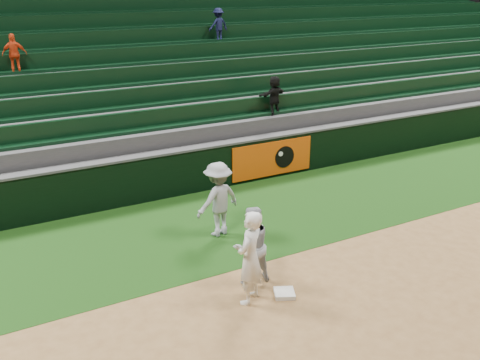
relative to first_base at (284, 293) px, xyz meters
name	(u,v)px	position (x,y,z in m)	size (l,w,h in m)	color
ground	(278,286)	(0.06, 0.32, -0.04)	(70.00, 70.00, 0.00)	brown
foul_grass	(209,226)	(0.06, 3.32, -0.04)	(36.00, 4.20, 0.01)	black
first_base	(284,293)	(0.00, 0.00, 0.00)	(0.36, 0.36, 0.08)	silver
first_baseman	(250,258)	(-0.64, 0.16, 0.83)	(0.64, 0.42, 1.74)	white
baserunner	(251,246)	(-0.30, 0.70, 0.73)	(0.75, 0.58, 1.54)	#A5A8B0
base_coach	(218,199)	(0.07, 2.81, 0.82)	(1.10, 0.63, 1.71)	#979AA3
field_wall	(173,173)	(0.08, 5.52, 0.59)	(36.00, 0.45, 1.25)	black
stadium_seating	(126,105)	(0.06, 9.29, 1.66)	(36.00, 5.95, 4.85)	#353537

